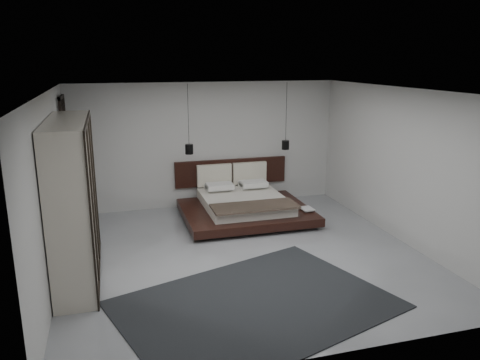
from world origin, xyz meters
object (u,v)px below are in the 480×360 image
object	(u,v)px
bed	(244,204)
pendant_left	(189,149)
wardrobe	(73,200)
lattice_screen	(67,162)
pendant_right	(285,145)
rug	(256,305)

from	to	relation	value
bed	pendant_left	world-z (taller)	pendant_left
bed	wardrobe	distance (m)	3.91
lattice_screen	pendant_right	bearing A→B (deg)	-1.74
wardrobe	pendant_right	bearing A→B (deg)	28.53
bed	pendant_left	xyz separation A→B (m)	(-1.08, 0.40, 1.19)
pendant_right	wardrobe	xyz separation A→B (m)	(-4.33, -2.35, -0.23)
pendant_left	rug	xyz separation A→B (m)	(0.20, -4.01, -1.46)
lattice_screen	bed	world-z (taller)	lattice_screen
lattice_screen	bed	xyz separation A→B (m)	(3.51, -0.54, -1.02)
pendant_right	rug	distance (m)	4.69
bed	rug	size ratio (longest dim) A/B	0.73
pendant_right	bed	bearing A→B (deg)	-159.77
lattice_screen	wardrobe	size ratio (longest dim) A/B	1.04
wardrobe	bed	bearing A→B (deg)	31.03
lattice_screen	pendant_left	bearing A→B (deg)	-3.27
bed	wardrobe	world-z (taller)	wardrobe
lattice_screen	wardrobe	xyz separation A→B (m)	(0.25, -2.49, -0.08)
pendant_left	lattice_screen	bearing A→B (deg)	176.73
lattice_screen	bed	bearing A→B (deg)	-8.68
bed	wardrobe	size ratio (longest dim) A/B	1.05
pendant_left	rug	world-z (taller)	pendant_left
pendant_left	rug	distance (m)	4.27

